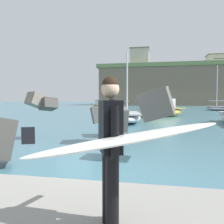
{
  "coord_description": "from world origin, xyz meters",
  "views": [
    {
      "loc": [
        1.92,
        -5.79,
        1.74
      ],
      "look_at": [
        0.7,
        0.5,
        1.4
      ],
      "focal_mm": 36.11,
      "sensor_mm": 36.0,
      "label": 1
    }
  ],
  "objects_px": {
    "surfer_with_board": "(115,142)",
    "boat_near_right": "(127,117)",
    "station_building_west": "(140,59)",
    "boat_near_left": "(163,111)",
    "boat_near_centre": "(219,108)",
    "station_building_east": "(223,65)",
    "boat_mid_centre": "(100,106)",
    "station_building_central": "(215,63)"
  },
  "relations": [
    {
      "from": "boat_mid_centre",
      "to": "boat_near_left",
      "type": "bearing_deg",
      "value": -59.99
    },
    {
      "from": "surfer_with_board",
      "to": "boat_near_right",
      "type": "bearing_deg",
      "value": 96.66
    },
    {
      "from": "station_building_west",
      "to": "boat_near_right",
      "type": "bearing_deg",
      "value": -86.97
    },
    {
      "from": "surfer_with_board",
      "to": "station_building_central",
      "type": "distance_m",
      "value": 94.63
    },
    {
      "from": "boat_near_right",
      "to": "station_building_central",
      "type": "distance_m",
      "value": 81.14
    },
    {
      "from": "boat_near_left",
      "to": "boat_mid_centre",
      "type": "xyz_separation_m",
      "value": [
        -11.91,
        20.62,
        -0.08
      ]
    },
    {
      "from": "boat_near_centre",
      "to": "boat_near_left",
      "type": "bearing_deg",
      "value": -121.01
    },
    {
      "from": "boat_mid_centre",
      "to": "station_building_west",
      "type": "height_order",
      "value": "station_building_west"
    },
    {
      "from": "boat_near_centre",
      "to": "boat_near_right",
      "type": "relative_size",
      "value": 1.38
    },
    {
      "from": "boat_near_centre",
      "to": "station_building_west",
      "type": "distance_m",
      "value": 47.32
    },
    {
      "from": "boat_near_right",
      "to": "station_building_west",
      "type": "relative_size",
      "value": 0.69
    },
    {
      "from": "boat_near_centre",
      "to": "station_building_east",
      "type": "distance_m",
      "value": 57.69
    },
    {
      "from": "boat_near_left",
      "to": "boat_near_centre",
      "type": "relative_size",
      "value": 0.73
    },
    {
      "from": "boat_near_right",
      "to": "station_building_west",
      "type": "xyz_separation_m",
      "value": [
        -3.37,
        63.65,
        15.93
      ]
    },
    {
      "from": "boat_near_centre",
      "to": "station_building_west",
      "type": "bearing_deg",
      "value": 110.62
    },
    {
      "from": "surfer_with_board",
      "to": "station_building_central",
      "type": "height_order",
      "value": "station_building_central"
    },
    {
      "from": "boat_near_right",
      "to": "station_building_central",
      "type": "xyz_separation_m",
      "value": [
        24.7,
        75.69,
        15.62
      ]
    },
    {
      "from": "surfer_with_board",
      "to": "station_building_east",
      "type": "distance_m",
      "value": 95.14
    },
    {
      "from": "station_building_west",
      "to": "station_building_east",
      "type": "relative_size",
      "value": 0.96
    },
    {
      "from": "boat_near_centre",
      "to": "station_building_central",
      "type": "xyz_separation_m",
      "value": [
        12.38,
        53.75,
        15.62
      ]
    },
    {
      "from": "boat_near_left",
      "to": "boat_near_centre",
      "type": "xyz_separation_m",
      "value": [
        9.31,
        15.49,
        -0.2
      ]
    },
    {
      "from": "station_building_east",
      "to": "boat_near_left",
      "type": "bearing_deg",
      "value": -109.36
    },
    {
      "from": "surfer_with_board",
      "to": "boat_near_right",
      "type": "distance_m",
      "value": 15.04
    },
    {
      "from": "surfer_with_board",
      "to": "boat_near_right",
      "type": "relative_size",
      "value": 0.39
    },
    {
      "from": "surfer_with_board",
      "to": "boat_mid_centre",
      "type": "bearing_deg",
      "value": 104.23
    },
    {
      "from": "boat_near_left",
      "to": "station_building_central",
      "type": "relative_size",
      "value": 0.81
    },
    {
      "from": "surfer_with_board",
      "to": "station_building_east",
      "type": "height_order",
      "value": "station_building_east"
    },
    {
      "from": "surfer_with_board",
      "to": "station_building_central",
      "type": "relative_size",
      "value": 0.31
    },
    {
      "from": "surfer_with_board",
      "to": "station_building_east",
      "type": "bearing_deg",
      "value": 74.22
    },
    {
      "from": "boat_near_centre",
      "to": "station_building_central",
      "type": "distance_m",
      "value": 57.33
    },
    {
      "from": "surfer_with_board",
      "to": "boat_near_centre",
      "type": "height_order",
      "value": "boat_near_centre"
    },
    {
      "from": "boat_near_right",
      "to": "boat_mid_centre",
      "type": "bearing_deg",
      "value": 108.2
    },
    {
      "from": "boat_mid_centre",
      "to": "station_building_central",
      "type": "xyz_separation_m",
      "value": [
        33.6,
        48.62,
        15.5
      ]
    },
    {
      "from": "station_building_central",
      "to": "boat_near_centre",
      "type": "bearing_deg",
      "value": -102.97
    },
    {
      "from": "surfer_with_board",
      "to": "boat_near_right",
      "type": "height_order",
      "value": "boat_near_right"
    },
    {
      "from": "station_building_central",
      "to": "station_building_east",
      "type": "bearing_deg",
      "value": -0.66
    },
    {
      "from": "boat_near_right",
      "to": "station_building_east",
      "type": "height_order",
      "value": "station_building_east"
    },
    {
      "from": "boat_near_centre",
      "to": "boat_mid_centre",
      "type": "xyz_separation_m",
      "value": [
        -21.23,
        5.13,
        0.12
      ]
    },
    {
      "from": "boat_mid_centre",
      "to": "station_building_east",
      "type": "height_order",
      "value": "station_building_east"
    },
    {
      "from": "boat_near_left",
      "to": "station_building_central",
      "type": "xyz_separation_m",
      "value": [
        21.69,
        69.25,
        15.41
      ]
    },
    {
      "from": "boat_near_right",
      "to": "station_building_central",
      "type": "bearing_deg",
      "value": 71.93
    },
    {
      "from": "boat_near_right",
      "to": "station_building_west",
      "type": "bearing_deg",
      "value": 93.03
    }
  ]
}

